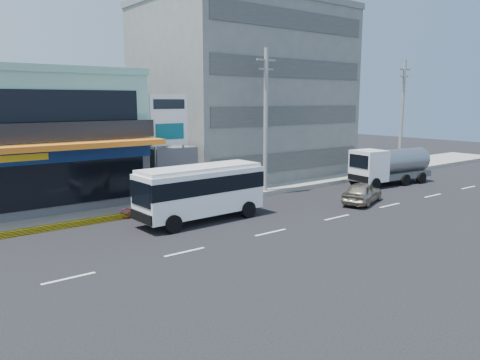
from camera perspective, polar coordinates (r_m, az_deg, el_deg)
name	(u,v)px	position (r m, az deg, el deg)	size (l,w,h in m)	color
ground	(271,232)	(23.61, 3.76, -6.40)	(120.00, 120.00, 0.00)	black
sidewalk	(236,190)	(33.81, -0.54, -1.19)	(70.00, 5.00, 0.30)	gray
shop_building	(24,142)	(31.80, -24.83, 4.22)	(12.40, 11.70, 8.00)	#4D4C52
concrete_building	(243,95)	(40.62, 0.39, 10.35)	(16.00, 12.00, 14.00)	gray
gap_structure	(157,170)	(32.99, -10.13, 1.20)	(3.00, 6.00, 3.50)	#4D4C52
satellite_dish	(163,145)	(31.90, -9.39, 4.24)	(1.50, 1.50, 0.15)	slate
billboard	(169,126)	(29.98, -8.66, 6.51)	(2.60, 0.18, 6.90)	gray
utility_pole_near	(266,121)	(32.23, 3.15, 7.22)	(1.60, 0.30, 10.00)	#999993
utility_pole_far	(402,116)	(44.37, 19.12, 7.38)	(1.60, 0.30, 10.00)	#999993
minibus	(201,188)	(25.53, -4.84, -1.03)	(7.29, 2.73, 3.02)	white
sedan	(362,193)	(31.00, 14.68, -1.49)	(1.64, 4.07, 1.39)	tan
tanker_truck	(389,165)	(38.27, 17.69, 1.70)	(7.37, 2.99, 2.83)	white
motorcycle_rider	(137,204)	(26.83, -12.47, -2.89)	(1.98, 1.11, 2.41)	#5E0D1B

